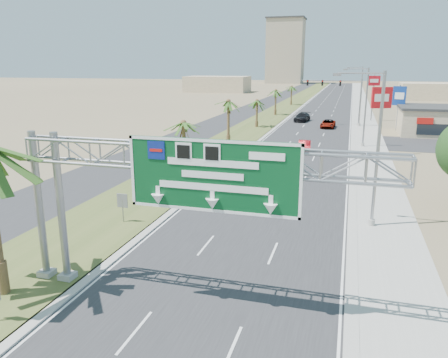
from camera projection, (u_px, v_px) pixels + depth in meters
The scene contains 25 objects.
road at pixel (328, 106), 112.61m from camera, with size 12.00×300.00×0.02m, color #28282B.
sidewalk_right at pixel (362, 107), 110.32m from camera, with size 4.00×300.00×0.10m, color #9E9B93.
median_grass at pixel (289, 105), 115.27m from camera, with size 7.00×300.00×0.12m, color #465324.
opposing_road at pixel (263, 104), 117.15m from camera, with size 8.00×300.00×0.02m, color #28282B.
sign_gantry at pixel (180, 170), 18.33m from camera, with size 16.75×1.24×7.50m.
palm_row_b at pixel (183, 124), 41.40m from camera, with size 3.99×3.99×5.95m.
palm_row_c at pixel (228, 102), 56.08m from camera, with size 3.99×3.99×6.75m.
palm_row_d at pixel (257, 101), 73.12m from camera, with size 3.99×3.99×5.45m.
palm_row_e at pixel (276, 91), 90.62m from camera, with size 3.99×3.99×6.15m.
palm_row_f at pixel (292, 87), 113.95m from camera, with size 3.99×3.99×5.75m.
streetlight_near at pixel (374, 157), 27.66m from camera, with size 3.27×0.44×10.00m.
streetlight_mid at pixel (364, 110), 55.55m from camera, with size 3.27×0.44×10.00m.
streetlight_far at pixel (360, 93), 89.01m from camera, with size 3.27×0.44×10.00m.
signal_mast at pixel (348, 98), 74.64m from camera, with size 10.28×0.71×8.00m.
median_signback_b at pixel (122, 203), 28.99m from camera, with size 0.75×0.08×2.08m.
tower_distant at pixel (285, 52), 246.86m from camera, with size 20.00×16.00×35.00m, color tan.
building_distant_left at pixel (217, 84), 170.35m from camera, with size 24.00×14.00×6.00m, color tan.
building_distant_right at pixel (435, 91), 131.84m from camera, with size 20.00×12.00×5.00m, color tan.
car_left_lane at pixel (257, 175), 38.93m from camera, with size 1.97×4.90×1.67m, color black.
car_mid_lane at pixel (304, 146), 53.25m from camera, with size 1.45×4.16×1.37m, color maroon.
car_right_lane at pixel (328, 124), 73.49m from camera, with size 2.24×4.85×1.35m, color gray.
car_far at pixel (302, 117), 81.79m from camera, with size 2.21×5.43×1.57m, color black.
pole_sign_red_near at pixel (381, 101), 49.86m from camera, with size 2.33×1.21×8.10m.
pole_sign_blue at pixel (399, 97), 69.36m from camera, with size 2.00×0.87×7.25m.
pole_sign_red_far at pixel (374, 85), 81.10m from camera, with size 2.19×0.92×8.57m.
Camera 1 is at (5.64, -6.69, 10.34)m, focal length 35.00 mm.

